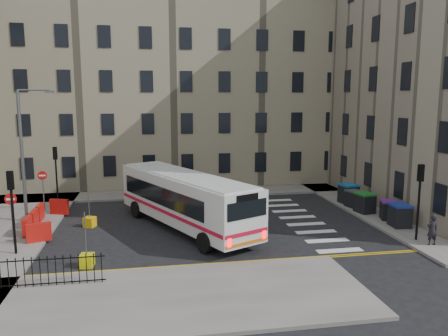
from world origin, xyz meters
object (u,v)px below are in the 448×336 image
object	(u,v)px
streetlamp	(22,154)
bus	(185,198)
wheelie_bin_a	(400,215)
bollard_chevron	(87,261)
wheelie_bin_d	(354,199)
pedestrian	(432,230)
wheelie_bin_e	(348,193)
wheelie_bin_c	(365,203)
wheelie_bin_b	(388,210)
bollard_yellow	(90,222)

from	to	relation	value
streetlamp	bus	bearing A→B (deg)	-16.44
wheelie_bin_a	bollard_chevron	distance (m)	17.74
wheelie_bin_a	wheelie_bin_d	bearing A→B (deg)	101.02
bus	bollard_chevron	distance (m)	7.34
pedestrian	wheelie_bin_e	bearing A→B (deg)	-88.77
wheelie_bin_c	wheelie_bin_d	world-z (taller)	wheelie_bin_c
streetlamp	wheelie_bin_e	bearing A→B (deg)	2.40
bus	streetlamp	bearing A→B (deg)	137.99
wheelie_bin_b	pedestrian	xyz separation A→B (m)	(-0.41, -4.85, 0.20)
wheelie_bin_b	wheelie_bin_c	distance (m)	1.91
wheelie_bin_e	streetlamp	bearing A→B (deg)	170.26
wheelie_bin_d	bollard_chevron	distance (m)	18.69
wheelie_bin_e	bollard_chevron	size ratio (longest dim) A/B	2.43
streetlamp	wheelie_bin_c	size ratio (longest dim) A/B	5.95
streetlamp	wheelie_bin_e	world-z (taller)	streetlamp
wheelie_bin_a	wheelie_bin_e	size ratio (longest dim) A/B	0.93
bus	wheelie_bin_b	size ratio (longest dim) A/B	8.81
wheelie_bin_c	bollard_chevron	bearing A→B (deg)	-170.81
bus	wheelie_bin_a	bearing A→B (deg)	-35.81
bollard_yellow	wheelie_bin_d	bearing A→B (deg)	4.04
wheelie_bin_a	streetlamp	bearing A→B (deg)	172.26
wheelie_bin_a	wheelie_bin_b	bearing A→B (deg)	88.86
wheelie_bin_b	wheelie_bin_c	world-z (taller)	wheelie_bin_c
wheelie_bin_d	bollard_chevron	world-z (taller)	wheelie_bin_d
wheelie_bin_b	wheelie_bin_e	size ratio (longest dim) A/B	0.92
wheelie_bin_a	wheelie_bin_e	distance (m)	6.01
bus	wheelie_bin_b	distance (m)	12.77
streetlamp	wheelie_bin_c	bearing A→B (deg)	-4.66
wheelie_bin_d	bollard_yellow	distance (m)	17.71
wheelie_bin_a	wheelie_bin_d	size ratio (longest dim) A/B	1.06
wheelie_bin_c	bollard_chevron	distance (m)	18.11
wheelie_bin_a	wheelie_bin_b	xyz separation A→B (m)	(0.17, 1.53, -0.07)
wheelie_bin_a	bollard_chevron	world-z (taller)	wheelie_bin_a
streetlamp	bus	xyz separation A→B (m)	(9.57, -2.82, -2.48)
streetlamp	pedestrian	bearing A→B (deg)	-21.04
wheelie_bin_e	pedestrian	distance (m)	9.32
wheelie_bin_c	wheelie_bin_e	size ratio (longest dim) A/B	0.94
wheelie_bin_b	pedestrian	distance (m)	4.87
streetlamp	wheelie_bin_a	bearing A→B (deg)	-12.96
streetlamp	wheelie_bin_a	world-z (taller)	streetlamp
bus	pedestrian	xyz separation A→B (m)	(12.29, -5.59, -0.90)
bollard_yellow	bollard_chevron	bearing A→B (deg)	-84.19
bollard_yellow	wheelie_bin_e	bearing A→B (deg)	7.67
wheelie_bin_d	bollard_yellow	xyz separation A→B (m)	(-17.66, -1.25, -0.45)
wheelie_bin_b	streetlamp	bearing A→B (deg)	-170.10
wheelie_bin_c	wheelie_bin_d	xyz separation A→B (m)	(-0.00, 1.53, -0.07)
wheelie_bin_b	wheelie_bin_d	distance (m)	3.39
bus	bollard_yellow	xyz separation A→B (m)	(-5.62, 1.34, -1.56)
streetlamp	wheelie_bin_a	xyz separation A→B (m)	(22.10, -5.08, -3.51)
wheelie_bin_b	bollard_yellow	distance (m)	18.45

